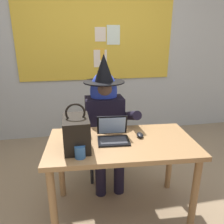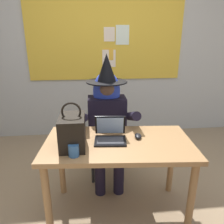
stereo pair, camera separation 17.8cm
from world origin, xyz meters
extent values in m
plane|color=#937A5B|center=(0.00, 0.00, 0.00)|extent=(24.00, 24.00, 0.00)
cube|color=#B2B2AD|center=(0.00, 1.86, 1.34)|extent=(6.22, 0.10, 2.67)
cube|color=gold|center=(0.00, 1.80, 1.55)|extent=(2.40, 0.02, 1.20)
cube|color=#F4E0C6|center=(0.04, 1.79, 1.28)|extent=(0.21, 0.01, 0.27)
cube|color=gold|center=(0.04, 1.79, 1.34)|extent=(0.15, 0.01, 0.19)
cube|color=white|center=(0.25, 1.79, 1.63)|extent=(0.21, 0.01, 0.29)
cube|color=#F4E0C6|center=(0.05, 1.79, 1.64)|extent=(0.17, 0.01, 0.21)
cube|color=#A37547|center=(-0.04, -0.03, 0.72)|extent=(1.31, 0.77, 0.04)
cylinder|color=#A37547|center=(-0.64, -0.27, 0.35)|extent=(0.06, 0.06, 0.70)
cylinder|color=#A37547|center=(0.51, -0.36, 0.35)|extent=(0.06, 0.06, 0.70)
cylinder|color=#A37547|center=(-0.59, 0.29, 0.35)|extent=(0.06, 0.06, 0.70)
cylinder|color=#A37547|center=(0.55, 0.20, 0.35)|extent=(0.06, 0.06, 0.70)
cube|color=black|center=(-0.09, 0.58, 0.42)|extent=(0.44, 0.44, 0.04)
cube|color=black|center=(-0.08, 0.77, 0.67)|extent=(0.38, 0.06, 0.45)
cylinder|color=#262628|center=(0.07, 0.41, 0.20)|extent=(0.04, 0.04, 0.40)
cylinder|color=#262628|center=(-0.27, 0.42, 0.20)|extent=(0.04, 0.04, 0.40)
cylinder|color=#262628|center=(0.09, 0.74, 0.20)|extent=(0.04, 0.04, 0.40)
cylinder|color=#262628|center=(-0.25, 0.76, 0.20)|extent=(0.04, 0.04, 0.40)
cylinder|color=black|center=(0.00, 0.22, 0.22)|extent=(0.11, 0.11, 0.44)
cylinder|color=black|center=(-0.20, 0.23, 0.22)|extent=(0.11, 0.11, 0.44)
cylinder|color=black|center=(0.01, 0.39, 0.47)|extent=(0.16, 0.42, 0.15)
cylinder|color=black|center=(-0.19, 0.40, 0.47)|extent=(0.16, 0.42, 0.15)
cube|color=black|center=(-0.09, 0.60, 0.70)|extent=(0.42, 0.27, 0.52)
cylinder|color=black|center=(0.16, 0.37, 0.82)|extent=(0.10, 0.46, 0.24)
cylinder|color=black|center=(-0.34, 0.38, 0.82)|extent=(0.10, 0.46, 0.24)
sphere|color=brown|center=(-0.09, 0.60, 1.06)|extent=(0.20, 0.20, 0.20)
ellipsoid|color=blue|center=(-0.09, 0.63, 1.02)|extent=(0.30, 0.23, 0.44)
cylinder|color=black|center=(-0.09, 0.60, 1.14)|extent=(0.45, 0.45, 0.01)
cone|color=black|center=(-0.09, 0.60, 1.29)|extent=(0.21, 0.21, 0.30)
cube|color=black|center=(-0.11, -0.03, 0.75)|extent=(0.28, 0.21, 0.01)
cube|color=#333338|center=(-0.11, -0.03, 0.76)|extent=(0.24, 0.16, 0.00)
cube|color=black|center=(-0.10, 0.09, 0.85)|extent=(0.27, 0.08, 0.19)
cube|color=#99B7E0|center=(-0.10, 0.08, 0.84)|extent=(0.24, 0.07, 0.16)
ellipsoid|color=black|center=(0.14, 0.02, 0.76)|extent=(0.08, 0.11, 0.03)
cube|color=black|center=(-0.42, -0.08, 0.87)|extent=(0.20, 0.30, 0.26)
torus|color=black|center=(-0.42, -0.08, 1.04)|extent=(0.16, 0.02, 0.16)
cylinder|color=#336099|center=(-0.41, -0.24, 0.79)|extent=(0.08, 0.08, 0.09)
camera|label=1|loc=(-0.45, -1.66, 1.58)|focal=34.51mm
camera|label=2|loc=(-0.27, -1.69, 1.58)|focal=34.51mm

